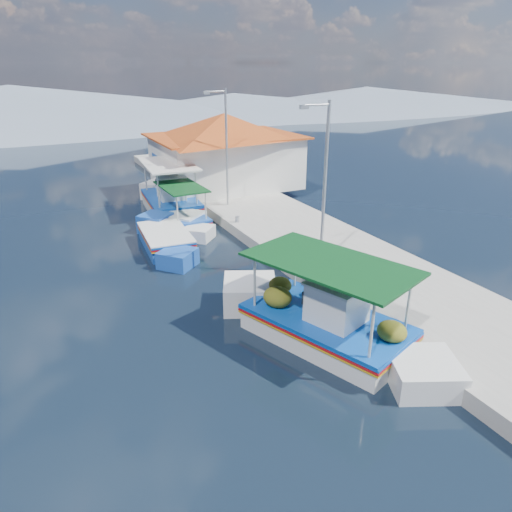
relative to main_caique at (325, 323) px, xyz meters
name	(u,v)px	position (x,y,z in m)	size (l,w,h in m)	color
ground	(233,325)	(-2.14, 1.94, -0.54)	(160.00, 160.00, 0.00)	black
quay	(296,233)	(3.76, 7.94, -0.29)	(5.00, 44.00, 0.50)	#AAA79F
bollards	(263,236)	(1.66, 7.19, 0.11)	(0.20, 17.20, 0.30)	#A5A8AD
main_caique	(325,323)	(0.00, 0.00, 0.00)	(4.36, 8.03, 2.81)	silver
caique_green_canopy	(183,219)	(-0.43, 12.05, -0.20)	(1.93, 6.13, 2.29)	silver
caique_blue_hull	(165,240)	(-2.07, 9.52, -0.23)	(2.21, 6.42, 1.14)	#1C4EAC
caique_far	(170,202)	(-0.23, 14.69, 0.01)	(2.95, 8.47, 2.98)	silver
harbor_building	(225,149)	(4.06, 16.94, 2.23)	(10.49, 10.49, 4.40)	silver
lamp_post_near	(323,177)	(2.37, 3.94, 3.31)	(1.21, 0.14, 6.00)	#A5A8AD
lamp_post_far	(225,142)	(2.37, 12.94, 3.31)	(1.21, 0.14, 6.00)	#A5A8AD
mountain_ridge	(108,108)	(4.40, 57.94, 1.50)	(171.40, 96.00, 5.50)	slate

